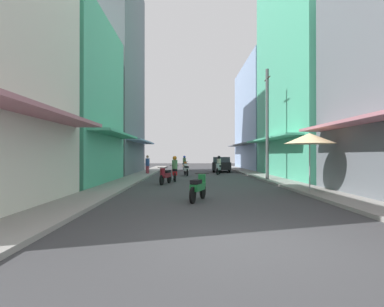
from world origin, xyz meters
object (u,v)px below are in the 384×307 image
object	(u,v)px
pedestrian_far	(147,165)
motorbike_red	(175,170)
motorbike_green	(198,187)
utility_pole	(267,124)
parked_car	(222,164)
motorbike_maroon	(165,175)
motorbike_silver	(219,166)
motorbike_white	(186,169)
vendor_umbrella	(310,139)
motorbike_orange	(185,164)

from	to	relation	value
pedestrian_far	motorbike_red	bearing A→B (deg)	-67.94
motorbike_green	utility_pole	xyz separation A→B (m)	(4.61, 8.41, 3.10)
motorbike_red	parked_car	bearing A→B (deg)	69.36
motorbike_maroon	motorbike_silver	xyz separation A→B (m)	(3.86, 9.02, 0.20)
motorbike_green	motorbike_red	bearing A→B (deg)	98.11
motorbike_green	parked_car	size ratio (longest dim) A/B	0.41
motorbike_white	parked_car	world-z (taller)	parked_car
parked_car	pedestrian_far	xyz separation A→B (m)	(-6.65, -4.81, 0.07)
motorbike_white	parked_car	distance (m)	6.81
motorbike_white	motorbike_green	world-z (taller)	same
motorbike_maroon	motorbike_red	world-z (taller)	motorbike_red
parked_car	utility_pole	size ratio (longest dim) A/B	0.60
motorbike_red	motorbike_silver	bearing A→B (deg)	63.08
motorbike_green	motorbike_silver	xyz separation A→B (m)	(2.22, 15.35, 0.20)
utility_pole	vendor_umbrella	bearing A→B (deg)	-88.63
motorbike_white	motorbike_silver	world-z (taller)	motorbike_silver
motorbike_orange	motorbike_maroon	size ratio (longest dim) A/B	1.02
parked_car	motorbike_green	bearing A→B (deg)	-98.50
motorbike_maroon	utility_pole	world-z (taller)	utility_pole
motorbike_red	parked_car	xyz separation A→B (m)	(4.14, 11.00, 0.04)
motorbike_green	utility_pole	size ratio (longest dim) A/B	0.25
motorbike_maroon	motorbike_white	bearing A→B (deg)	81.49
motorbike_green	motorbike_silver	size ratio (longest dim) A/B	0.98
motorbike_silver	parked_car	size ratio (longest dim) A/B	0.42
motorbike_white	utility_pole	size ratio (longest dim) A/B	0.26
parked_car	vendor_umbrella	bearing A→B (deg)	-84.03
motorbike_green	pedestrian_far	bearing A→B (deg)	104.17
vendor_umbrella	utility_pole	world-z (taller)	utility_pole
motorbike_white	pedestrian_far	size ratio (longest dim) A/B	1.12
pedestrian_far	motorbike_maroon	bearing A→B (deg)	-76.09
motorbike_orange	motorbike_red	bearing A→B (deg)	-92.04
pedestrian_far	utility_pole	world-z (taller)	utility_pole
motorbike_white	motorbike_red	bearing A→B (deg)	-97.56
motorbike_silver	pedestrian_far	xyz separation A→B (m)	(-5.95, -0.59, 0.10)
motorbike_white	parked_car	size ratio (longest dim) A/B	0.42
motorbike_maroon	utility_pole	xyz separation A→B (m)	(6.25, 2.07, 3.10)
motorbike_green	vendor_umbrella	distance (m)	5.47
pedestrian_far	vendor_umbrella	bearing A→B (deg)	-56.43
motorbike_orange	motorbike_white	bearing A→B (deg)	-88.68
motorbike_green	motorbike_red	xyz separation A→B (m)	(-1.22, 8.57, 0.20)
motorbike_orange	parked_car	xyz separation A→B (m)	(3.66, -2.61, 0.04)
utility_pole	motorbike_red	bearing A→B (deg)	178.41
parked_car	motorbike_red	bearing A→B (deg)	-110.64
motorbike_green	pedestrian_far	world-z (taller)	pedestrian_far
motorbike_white	utility_pole	bearing A→B (deg)	-45.84
motorbike_silver	vendor_umbrella	bearing A→B (deg)	-79.25
parked_car	utility_pole	bearing A→B (deg)	-81.41
motorbike_silver	utility_pole	world-z (taller)	utility_pole
motorbike_red	parked_car	size ratio (longest dim) A/B	0.43
motorbike_orange	motorbike_silver	bearing A→B (deg)	-66.59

